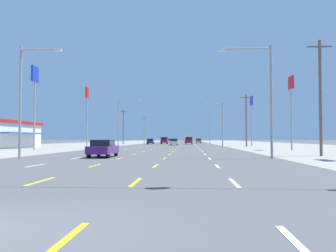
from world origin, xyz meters
name	(u,v)px	position (x,y,z in m)	size (l,w,h in m)	color
ground_plane	(171,146)	(0.00, 66.00, 0.00)	(572.00, 572.00, 0.00)	#4C4C4F
lot_apron_left	(51,146)	(-24.75, 66.00, 0.00)	(28.00, 440.00, 0.01)	gray
lot_apron_right	(296,146)	(24.75, 66.00, 0.00)	(28.00, 440.00, 0.01)	gray
lane_markings	(177,144)	(0.00, 104.50, 0.01)	(10.64, 227.60, 0.01)	white
signal_span_wire	(81,34)	(-0.23, 6.78, 5.34)	(25.68, 0.52, 9.32)	brown
sedan_inner_left_nearest	(103,148)	(-3.53, 23.77, 0.76)	(1.80, 4.50, 1.46)	#4C196B
hatchback_center_turn_near	(174,142)	(0.23, 77.13, 0.78)	(1.72, 3.90, 1.54)	silver
hatchback_far_left_mid	(150,141)	(-6.89, 91.60, 0.78)	(1.72, 3.90, 1.54)	navy
suv_inner_right_midfar	(189,140)	(3.69, 92.24, 1.03)	(1.98, 4.90, 1.98)	maroon
suv_inner_left_far	(164,140)	(-3.52, 98.92, 1.03)	(1.98, 4.90, 1.98)	maroon
hatchback_far_right_farther	(199,141)	(6.88, 112.23, 0.78)	(1.72, 3.90, 1.54)	#B28C33
sedan_inner_left_farthest	(169,141)	(-3.49, 122.34, 0.76)	(1.80, 4.50, 1.46)	white
box_truck_inner_right_distant_a	(188,138)	(3.44, 124.82, 1.84)	(2.40, 7.20, 3.23)	#B28C33
pole_sign_left_row_1	(35,87)	(-17.49, 41.80, 8.64)	(0.24, 1.92, 11.52)	gray
pole_sign_left_row_2	(87,103)	(-15.51, 60.24, 8.26)	(0.24, 1.68, 11.26)	gray
pole_sign_right_row_1	(291,94)	(17.70, 43.78, 7.63)	(0.24, 2.05, 10.11)	gray
pole_sign_right_row_2	(251,108)	(16.75, 69.32, 7.98)	(0.24, 2.27, 10.41)	gray
streetlight_left_row_0	(24,93)	(-9.81, 22.60, 5.27)	(3.51, 0.26, 9.16)	gray
streetlight_right_row_0	(265,92)	(9.69, 22.60, 5.25)	(4.26, 0.26, 8.96)	gray
streetlight_left_row_1	(121,118)	(-9.63, 63.24, 5.54)	(4.71, 0.26, 9.41)	gray
streetlight_right_row_1	(220,121)	(9.78, 63.24, 4.96)	(3.59, 0.26, 8.54)	gray
streetlight_left_row_2	(146,126)	(-9.62, 103.89, 5.34)	(4.67, 0.26, 9.05)	gray
streetlight_right_row_2	(208,127)	(9.71, 103.89, 5.06)	(4.02, 0.26, 8.65)	gray
utility_pole_right_row_0	(320,96)	(15.52, 26.99, 5.45)	(2.20, 0.26, 10.50)	brown
utility_pole_right_row_1	(246,119)	(14.34, 61.06, 5.11)	(2.20, 0.26, 9.83)	brown
utility_pole_left_row_2	(123,126)	(-14.16, 90.05, 4.93)	(2.20, 0.26, 9.46)	brown
utility_pole_left_row_3	(144,129)	(-12.93, 126.06, 5.01)	(2.20, 0.26, 9.64)	brown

